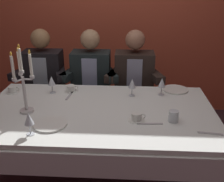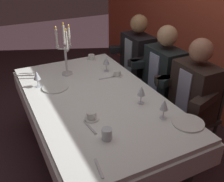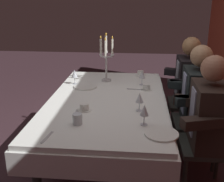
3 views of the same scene
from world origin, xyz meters
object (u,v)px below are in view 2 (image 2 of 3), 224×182
Objects in this scene: dinner_plate_1 at (188,123)px; water_tumbler_0 at (107,134)px; dinner_plate_0 at (55,87)px; wine_glass_0 at (141,91)px; wine_glass_2 at (106,61)px; seated_diner_1 at (164,72)px; candelabra at (65,53)px; coffee_cup_0 at (92,57)px; seated_diner_2 at (195,91)px; dining_table at (95,108)px; seated_diner_0 at (138,56)px; coffee_cup_2 at (92,116)px; wine_glass_1 at (37,76)px; wine_glass_3 at (164,105)px; coffee_cup_1 at (117,74)px.

dinner_plate_1 is 0.64m from water_tumbler_0.
wine_glass_0 is (0.60, 0.58, 0.11)m from dinner_plate_0.
wine_glass_2 is 0.64m from seated_diner_1.
candelabra is 0.44× the size of seated_diner_1.
wine_glass_2 reaches higher than dinner_plate_0.
wine_glass_2 is 0.39m from coffee_cup_0.
candelabra is 4.18× the size of coffee_cup_0.
dining_table is at bearing -109.16° from seated_diner_2.
seated_diner_0 reaches higher than dinner_plate_1.
coffee_cup_2 is 1.46m from seated_diner_0.
wine_glass_1 is 1.00× the size of wine_glass_2.
wine_glass_1 is (-0.42, -0.41, 0.23)m from dining_table.
wine_glass_1 is at bearing -161.48° from coffee_cup_2.
wine_glass_0 is 0.13× the size of seated_diner_1.
coffee_cup_2 is (-0.24, -0.51, -0.09)m from wine_glass_3.
candelabra is 1.17m from water_tumbler_0.
water_tumbler_0 is at bearing -18.73° from coffee_cup_0.
coffee_cup_0 is 0.11× the size of seated_diner_0.
seated_diner_1 is at bearing 154.08° from dinner_plate_1.
coffee_cup_2 is at bearing -32.80° from wine_glass_2.
candelabra reaches higher than seated_diner_0.
seated_diner_2 is (0.63, 1.16, -0.01)m from dinner_plate_0.
coffee_cup_1 is (0.17, 0.04, -0.09)m from wine_glass_2.
dinner_plate_0 is 1.52× the size of wine_glass_2.
dinner_plate_0 is 0.79m from coffee_cup_0.
wine_glass_1 is at bearing -77.62° from seated_diner_0.
wine_glass_1 is 1.32m from seated_diner_1.
wine_glass_1 is at bearing -134.46° from wine_glass_0.
seated_diner_1 is at bearing 114.52° from coffee_cup_2.
wine_glass_2 is at bearing -66.09° from seated_diner_0.
dinner_plate_0 is 0.20× the size of seated_diner_0.
dinner_plate_1 is 1.49× the size of wine_glass_1.
dinner_plate_0 is 0.20× the size of seated_diner_2.
candelabra reaches higher than wine_glass_0.
seated_diner_1 is at bearing 78.91° from wine_glass_1.
seated_diner_2 reaches higher than dinner_plate_1.
dining_table is at bearing -35.84° from wine_glass_2.
coffee_cup_0 is 0.58m from seated_diner_0.
wine_glass_2 is at bearing 147.20° from coffee_cup_2.
dinner_plate_1 is 0.20× the size of seated_diner_1.
water_tumbler_0 is (-0.11, -0.63, 0.04)m from dinner_plate_1.
wine_glass_1 is at bearing -126.44° from dinner_plate_0.
dining_table is 0.69m from wine_glass_3.
coffee_cup_2 is 1.05m from seated_diner_2.
seated_diner_2 reaches higher than dining_table.
candelabra is 0.44× the size of seated_diner_0.
coffee_cup_2 is (0.31, -0.16, 0.15)m from dining_table.
coffee_cup_1 reaches higher than dinner_plate_1.
dinner_plate_1 is (1.26, 0.54, -0.24)m from candelabra.
wine_glass_1 reaches higher than water_tumbler_0.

